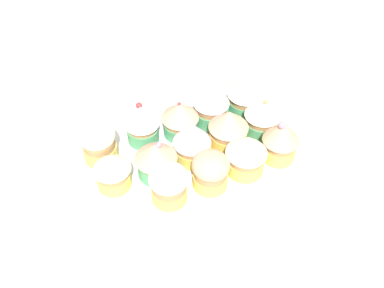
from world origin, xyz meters
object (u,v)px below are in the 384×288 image
Objects in this scene: baking_tray at (192,159)px; cupcake_7 at (190,142)px; cupcake_1 at (211,104)px; cupcake_8 at (156,159)px; napkin at (309,84)px; cupcake_2 at (180,118)px; cupcake_4 at (99,142)px; cupcake_13 at (169,184)px; cupcake_10 at (281,139)px; cupcake_6 at (228,127)px; cupcake_12 at (210,171)px; cupcake_0 at (246,95)px; cupcake_9 at (112,170)px; cupcake_11 at (246,153)px; cupcake_5 at (264,115)px; cupcake_3 at (142,123)px.

cupcake_7 is at bearing 1.44° from baking_tray.
cupcake_1 is 14.88cm from cupcake_8.
cupcake_7 is 0.48× the size of napkin.
cupcake_2 is at bearing -137.32° from cupcake_8.
cupcake_4 is 1.11× the size of cupcake_13.
cupcake_13 is (19.26, -0.04, -0.79)cm from cupcake_10.
cupcake_4 is at bearing -16.66° from cupcake_6.
cupcake_8 reaches higher than cupcake_12.
cupcake_9 is at bearing 13.08° from cupcake_0.
cupcake_4 reaches higher than baking_tray.
cupcake_11 reaches higher than baking_tray.
cupcake_7 is at bearing -136.31° from cupcake_13.
napkin is (-16.07, -7.97, -5.04)cm from cupcake_5.
cupcake_4 is 14.37cm from cupcake_7.
baking_tray is 4.96× the size of cupcake_1.
cupcake_9 is at bearing 10.35° from napkin.
cupcake_6 is (6.91, 5.87, 0.38)cm from cupcake_0.
cupcake_13 is at bearing -0.45° from cupcake_11.
cupcake_3 is 13.99cm from cupcake_6.
cupcake_8 is (19.48, 0.43, -0.71)cm from cupcake_5.
cupcake_10 reaches higher than baking_tray.
cupcake_9 is 20.44cm from cupcake_11.
cupcake_2 reaches higher than baking_tray.
cupcake_0 is 19.16cm from cupcake_3.
cupcake_6 is (6.46, -0.57, -0.37)cm from cupcake_5.
cupcake_11 is at bearing -178.02° from cupcake_12.
cupcake_1 is 1.13× the size of cupcake_2.
cupcake_13 is (13.34, 12.24, -0.51)cm from cupcake_1.
cupcake_9 reaches higher than baking_tray.
cupcake_10 is 12.64cm from cupcake_12.
cupcake_12 is at bearing 61.97° from cupcake_1.
cupcake_0 is 12.25cm from cupcake_10.
cupcake_4 reaches higher than cupcake_9.
cupcake_3 is 1.05× the size of cupcake_11.
cupcake_10 reaches higher than cupcake_8.
cupcake_0 is 1.00× the size of cupcake_13.
cupcake_9 is (19.91, 6.29, -0.35)cm from cupcake_1.
napkin is at bearing -140.23° from cupcake_10.
cupcake_5 is 14.38cm from cupcake_12.
cupcake_0 is 0.87× the size of cupcake_11.
cupcake_10 is 6.31cm from cupcake_11.
cupcake_11 reaches higher than cupcake_12.
baking_tray is at bearing 24.51° from cupcake_0.
cupcake_0 is 12.84cm from cupcake_2.
cupcake_3 is at bearing -94.39° from cupcake_13.
cupcake_5 reaches higher than cupcake_3.
cupcake_6 is at bearing 136.92° from cupcake_2.
cupcake_5 reaches higher than cupcake_1.
cupcake_8 is at bearing 6.51° from baking_tray.
cupcake_9 is (26.25, -0.24, -0.62)cm from cupcake_5.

